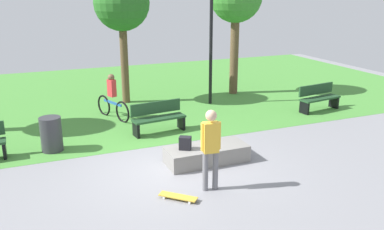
{
  "coord_description": "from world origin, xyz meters",
  "views": [
    {
      "loc": [
        -2.94,
        -8.38,
        4.08
      ],
      "look_at": [
        0.92,
        1.04,
        0.95
      ],
      "focal_mm": 38.09,
      "sensor_mm": 36.0,
      "label": 1
    }
  ],
  "objects_px": {
    "concrete_ledge": "(207,154)",
    "backpack_on_ledge": "(185,143)",
    "park_bench_far_right": "(319,97)",
    "lamp_post": "(211,31)",
    "park_bench_far_left": "(158,117)",
    "skater_performing_trick": "(211,144)",
    "trash_bin": "(51,134)",
    "skateboard_by_ledge": "(178,197)",
    "cyclist_on_bicycle": "(112,100)",
    "tree_slender_maple": "(122,5)"
  },
  "relations": [
    {
      "from": "tree_slender_maple",
      "to": "park_bench_far_right",
      "type": "bearing_deg",
      "value": -31.14
    },
    {
      "from": "concrete_ledge",
      "to": "park_bench_far_left",
      "type": "distance_m",
      "value": 2.62
    },
    {
      "from": "skateboard_by_ledge",
      "to": "park_bench_far_right",
      "type": "distance_m",
      "value": 8.0
    },
    {
      "from": "trash_bin",
      "to": "backpack_on_ledge",
      "type": "bearing_deg",
      "value": -37.14
    },
    {
      "from": "concrete_ledge",
      "to": "tree_slender_maple",
      "type": "bearing_deg",
      "value": 94.68
    },
    {
      "from": "park_bench_far_right",
      "to": "park_bench_far_left",
      "type": "bearing_deg",
      "value": -179.26
    },
    {
      "from": "park_bench_far_left",
      "to": "trash_bin",
      "type": "xyz_separation_m",
      "value": [
        -3.04,
        -0.34,
        -0.02
      ]
    },
    {
      "from": "cyclist_on_bicycle",
      "to": "concrete_ledge",
      "type": "bearing_deg",
      "value": -72.69
    },
    {
      "from": "trash_bin",
      "to": "skateboard_by_ledge",
      "type": "bearing_deg",
      "value": -60.03
    },
    {
      "from": "concrete_ledge",
      "to": "park_bench_far_right",
      "type": "xyz_separation_m",
      "value": [
        5.5,
        2.64,
        0.28
      ]
    },
    {
      "from": "skater_performing_trick",
      "to": "backpack_on_ledge",
      "type": "bearing_deg",
      "value": 91.22
    },
    {
      "from": "skater_performing_trick",
      "to": "park_bench_far_right",
      "type": "relative_size",
      "value": 1.07
    },
    {
      "from": "park_bench_far_right",
      "to": "trash_bin",
      "type": "relative_size",
      "value": 1.79
    },
    {
      "from": "backpack_on_ledge",
      "to": "skateboard_by_ledge",
      "type": "relative_size",
      "value": 0.44
    },
    {
      "from": "concrete_ledge",
      "to": "lamp_post",
      "type": "relative_size",
      "value": 0.45
    },
    {
      "from": "trash_bin",
      "to": "park_bench_far_right",
      "type": "bearing_deg",
      "value": 2.66
    },
    {
      "from": "tree_slender_maple",
      "to": "skater_performing_trick",
      "type": "bearing_deg",
      "value": -90.12
    },
    {
      "from": "concrete_ledge",
      "to": "backpack_on_ledge",
      "type": "relative_size",
      "value": 6.31
    },
    {
      "from": "park_bench_far_right",
      "to": "lamp_post",
      "type": "height_order",
      "value": "lamp_post"
    },
    {
      "from": "lamp_post",
      "to": "trash_bin",
      "type": "distance_m",
      "value": 6.8
    },
    {
      "from": "cyclist_on_bicycle",
      "to": "tree_slender_maple",
      "type": "bearing_deg",
      "value": 64.34
    },
    {
      "from": "backpack_on_ledge",
      "to": "park_bench_far_left",
      "type": "xyz_separation_m",
      "value": [
        0.13,
        2.55,
        -0.09
      ]
    },
    {
      "from": "skateboard_by_ledge",
      "to": "trash_bin",
      "type": "bearing_deg",
      "value": 119.97
    },
    {
      "from": "backpack_on_ledge",
      "to": "park_bench_far_right",
      "type": "relative_size",
      "value": 0.19
    },
    {
      "from": "park_bench_far_left",
      "to": "tree_slender_maple",
      "type": "distance_m",
      "value": 4.84
    },
    {
      "from": "skateboard_by_ledge",
      "to": "tree_slender_maple",
      "type": "bearing_deg",
      "value": 84.12
    },
    {
      "from": "skater_performing_trick",
      "to": "trash_bin",
      "type": "xyz_separation_m",
      "value": [
        -2.94,
        3.59,
        -0.58
      ]
    },
    {
      "from": "skater_performing_trick",
      "to": "lamp_post",
      "type": "height_order",
      "value": "lamp_post"
    },
    {
      "from": "skater_performing_trick",
      "to": "tree_slender_maple",
      "type": "bearing_deg",
      "value": 89.88
    },
    {
      "from": "skateboard_by_ledge",
      "to": "cyclist_on_bicycle",
      "type": "distance_m",
      "value": 5.99
    },
    {
      "from": "concrete_ledge",
      "to": "backpack_on_ledge",
      "type": "xyz_separation_m",
      "value": [
        -0.56,
        0.02,
        0.37
      ]
    },
    {
      "from": "tree_slender_maple",
      "to": "trash_bin",
      "type": "bearing_deg",
      "value": -126.14
    },
    {
      "from": "park_bench_far_left",
      "to": "cyclist_on_bicycle",
      "type": "relative_size",
      "value": 0.96
    },
    {
      "from": "skater_performing_trick",
      "to": "tree_slender_maple",
      "type": "xyz_separation_m",
      "value": [
        0.02,
        7.64,
        2.54
      ]
    },
    {
      "from": "concrete_ledge",
      "to": "cyclist_on_bicycle",
      "type": "bearing_deg",
      "value": 107.31
    },
    {
      "from": "skateboard_by_ledge",
      "to": "park_bench_far_right",
      "type": "bearing_deg",
      "value": 31.35
    },
    {
      "from": "park_bench_far_right",
      "to": "lamp_post",
      "type": "xyz_separation_m",
      "value": [
        -3.14,
        2.27,
        2.21
      ]
    },
    {
      "from": "trash_bin",
      "to": "park_bench_far_left",
      "type": "bearing_deg",
      "value": 6.37
    },
    {
      "from": "park_bench_far_left",
      "to": "lamp_post",
      "type": "bearing_deg",
      "value": 40.08
    },
    {
      "from": "cyclist_on_bicycle",
      "to": "lamp_post",
      "type": "bearing_deg",
      "value": 6.95
    },
    {
      "from": "lamp_post",
      "to": "skater_performing_trick",
      "type": "bearing_deg",
      "value": -114.74
    },
    {
      "from": "lamp_post",
      "to": "cyclist_on_bicycle",
      "type": "relative_size",
      "value": 2.6
    },
    {
      "from": "trash_bin",
      "to": "cyclist_on_bicycle",
      "type": "bearing_deg",
      "value": 46.94
    },
    {
      "from": "park_bench_far_left",
      "to": "skater_performing_trick",
      "type": "bearing_deg",
      "value": -91.49
    },
    {
      "from": "backpack_on_ledge",
      "to": "skateboard_by_ledge",
      "type": "distance_m",
      "value": 1.78
    },
    {
      "from": "tree_slender_maple",
      "to": "cyclist_on_bicycle",
      "type": "relative_size",
      "value": 2.71
    },
    {
      "from": "park_bench_far_left",
      "to": "lamp_post",
      "type": "relative_size",
      "value": 0.37
    },
    {
      "from": "backpack_on_ledge",
      "to": "tree_slender_maple",
      "type": "bearing_deg",
      "value": 120.96
    },
    {
      "from": "park_bench_far_left",
      "to": "lamp_post",
      "type": "height_order",
      "value": "lamp_post"
    },
    {
      "from": "backpack_on_ledge",
      "to": "skateboard_by_ledge",
      "type": "height_order",
      "value": "backpack_on_ledge"
    }
  ]
}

